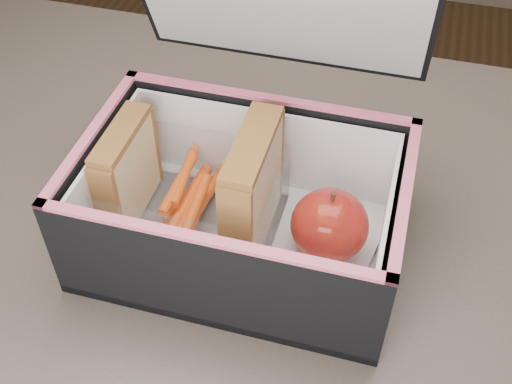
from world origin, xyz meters
TOP-DOWN VIEW (x-y plane):
  - kitchen_table at (0.00, 0.00)m, footprint 1.20×0.80m
  - lunch_bag at (-0.07, 0.04)m, footprint 0.28×0.26m
  - plastic_tub at (-0.12, 0.04)m, footprint 0.16×0.11m
  - sandwich_left at (-0.18, 0.04)m, footprint 0.02×0.08m
  - sandwich_right at (-0.06, 0.04)m, footprint 0.03×0.10m
  - carrot_sticks at (-0.12, 0.05)m, footprint 0.04×0.13m
  - paper_napkin at (0.01, 0.04)m, footprint 0.09×0.09m
  - red_apple at (0.01, 0.03)m, footprint 0.08×0.08m

SIDE VIEW (x-z plane):
  - kitchen_table at x=0.00m, z-range 0.28..1.03m
  - paper_napkin at x=0.01m, z-range 0.76..0.77m
  - carrot_sticks at x=-0.12m, z-range 0.77..0.80m
  - plastic_tub at x=-0.12m, z-range 0.76..0.83m
  - red_apple at x=0.01m, z-range 0.77..0.84m
  - lunch_bag at x=-0.07m, z-range 0.68..0.95m
  - sandwich_left at x=-0.18m, z-range 0.77..0.86m
  - sandwich_right at x=-0.06m, z-range 0.77..0.88m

